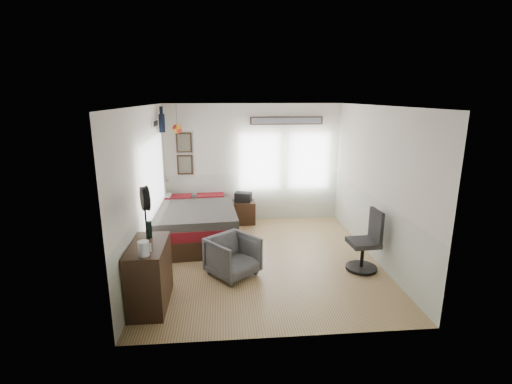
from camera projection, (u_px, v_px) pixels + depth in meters
ground_plane at (263, 259)px, 6.70m from camera, size 4.00×4.50×0.01m
room_shell at (258, 169)px, 6.47m from camera, size 4.02×4.52×2.71m
wall_decor at (203, 132)px, 7.96m from camera, size 3.55×1.32×1.44m
bed at (194, 223)px, 7.53m from camera, size 1.71×2.30×0.70m
dresser at (150, 275)px, 5.14m from camera, size 0.48×1.00×0.90m
armchair at (233, 256)px, 6.03m from camera, size 1.00×1.00×0.65m
nightstand at (243, 212)px, 8.52m from camera, size 0.53×0.43×0.52m
task_chair at (366, 246)px, 6.20m from camera, size 0.52×0.52×1.05m
kettle at (144, 248)px, 4.66m from camera, size 0.17×0.14×0.19m
bottle at (150, 229)px, 5.24m from camera, size 0.06×0.06×0.25m
stand_fan at (145, 200)px, 4.85m from camera, size 0.20×0.32×0.82m
black_bag at (243, 197)px, 8.43m from camera, size 0.41×0.33×0.21m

